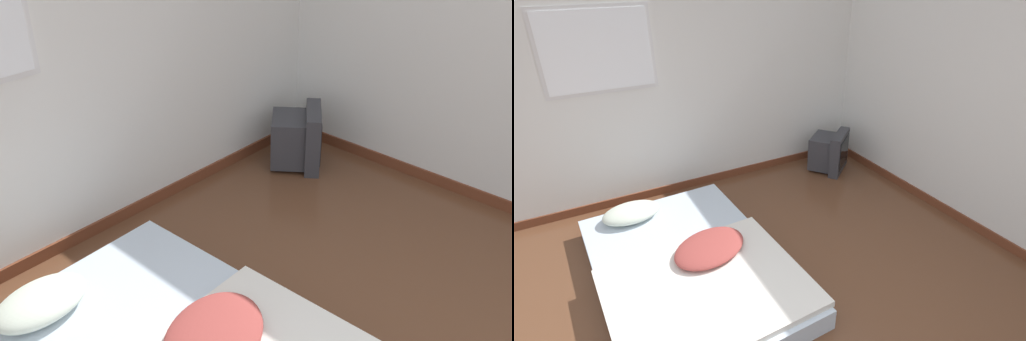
% 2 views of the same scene
% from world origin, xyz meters
% --- Properties ---
extents(wall_back, '(7.64, 0.08, 2.60)m').
position_xyz_m(wall_back, '(-0.00, 2.75, 1.29)').
color(wall_back, silver).
rests_on(wall_back, ground_plane).
extents(mattress_bed, '(1.46, 2.13, 0.32)m').
position_xyz_m(mattress_bed, '(-0.02, 1.27, 0.12)').
color(mattress_bed, silver).
rests_on(mattress_bed, ground_plane).
extents(crt_tv, '(0.59, 0.58, 0.50)m').
position_xyz_m(crt_tv, '(2.14, 2.31, 0.24)').
color(crt_tv, '#333338').
rests_on(crt_tv, ground_plane).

